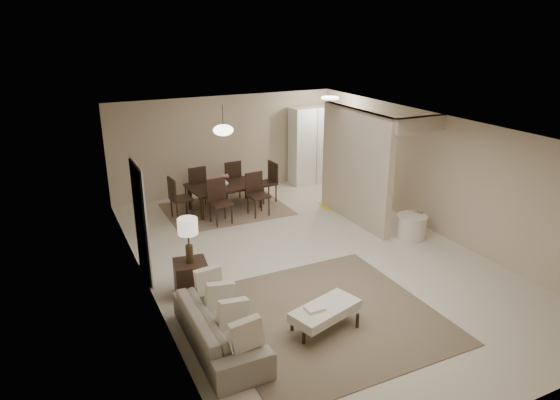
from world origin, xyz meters
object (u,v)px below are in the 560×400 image
sofa (220,327)px  round_pouf (411,227)px  wicker_basket (413,228)px  pantry_cabinet (312,145)px  dining_table (226,198)px  side_table (191,278)px  ottoman_bench (325,311)px

sofa → round_pouf: size_ratio=3.23×
wicker_basket → round_pouf: bearing=-144.4°
pantry_cabinet → dining_table: 3.16m
round_pouf → side_table: bearing=-177.3°
ottoman_bench → dining_table: bearing=68.7°
pantry_cabinet → wicker_basket: bearing=-88.2°
pantry_cabinet → sofa: bearing=-128.6°
sofa → round_pouf: bearing=-69.6°
pantry_cabinet → ottoman_bench: (-3.30, -6.32, -0.75)m
sofa → round_pouf: 5.11m
pantry_cabinet → round_pouf: bearing=-90.1°
round_pouf → wicker_basket: bearing=35.6°
ottoman_bench → round_pouf: bearing=15.3°
sofa → side_table: sofa is taller
pantry_cabinet → round_pouf: pantry_cabinet is taller
pantry_cabinet → side_table: 6.57m
wicker_basket → ottoman_bench: bearing=-147.7°
sofa → ottoman_bench: size_ratio=1.73×
dining_table → ottoman_bench: bearing=-100.0°
pantry_cabinet → sofa: pantry_cabinet is taller
sofa → ottoman_bench: (1.50, -0.30, 0.01)m
side_table → wicker_basket: 4.89m
side_table → dining_table: (1.86, 3.46, 0.01)m
sofa → ottoman_bench: sofa is taller
side_table → dining_table: 3.92m
pantry_cabinet → side_table: bearing=-136.7°
round_pouf → ottoman_bench: bearing=-147.9°
side_table → dining_table: size_ratio=0.34×
ottoman_bench → sofa: bearing=151.9°
pantry_cabinet → wicker_basket: (0.13, -4.15, -0.89)m
wicker_basket → dining_table: 4.36m
round_pouf → wicker_basket: size_ratio=1.66×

